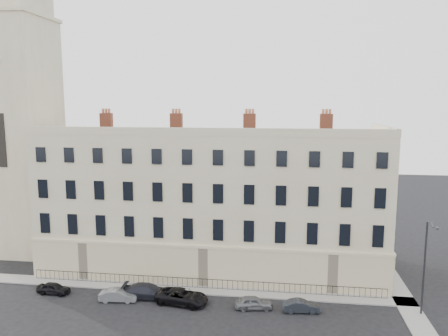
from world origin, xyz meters
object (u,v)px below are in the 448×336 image
Objects in this scene: car_b at (118,295)px; car_a at (54,288)px; car_d at (182,297)px; streetlamp at (425,264)px; car_c at (148,291)px; car_f at (301,306)px; car_e at (254,303)px.

car_a is at bearing 78.29° from car_b.
car_d is 21.37m from streetlamp.
car_f is (14.18, -0.85, -0.13)m from car_c.
streetlamp is (10.28, 0.76, 4.08)m from car_f.
car_b is 0.71× the size of car_d.
car_a is 19.23m from car_e.
car_b is at bearing 101.91° from car_d.
car_a is 6.77m from car_b.
car_e reaches higher than car_f.
streetlamp is (20.99, 0.63, 3.94)m from car_d.
car_c is 1.37× the size of car_e.
car_f is 11.09m from streetlamp.
streetlamp is at bearing -95.60° from car_e.
car_e reaches higher than car_a.
car_a is 0.69× the size of car_c.
car_e is at bearing -95.31° from car_b.
car_b is 12.49m from car_e.
streetlamp reaches higher than car_d.
car_b is at bearing -92.22° from car_a.
car_c is 1.42× the size of car_f.
car_d is (12.68, -0.37, 0.13)m from car_a.
car_e is 0.40× the size of streetlamp.
car_b is 0.42× the size of streetlamp.
streetlamp is at bearing -94.21° from car_b.
car_d is at bearing 80.62° from car_e.
car_d is (5.95, 0.28, 0.10)m from car_b.
streetlamp reaches higher than car_b.
car_f is 0.39× the size of streetlamp.
car_d is 6.54m from car_e.
car_f is (10.71, -0.13, -0.14)m from car_d.
car_a is at bearing 80.10° from car_e.
car_b is at bearing 109.37° from car_c.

